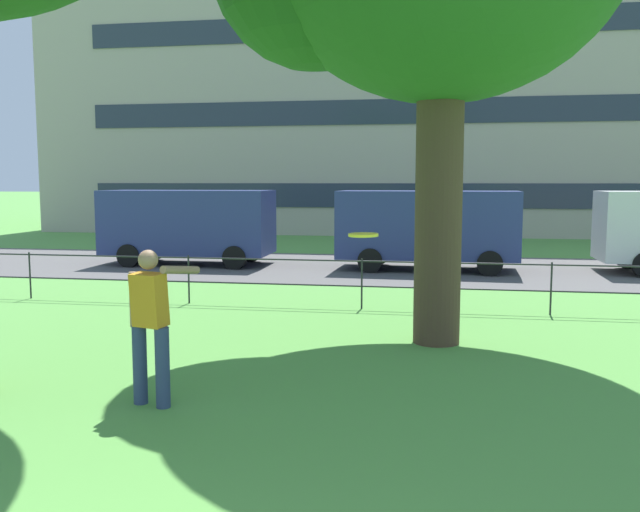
{
  "coord_description": "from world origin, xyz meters",
  "views": [
    {
      "loc": [
        1.4,
        -1.59,
        2.51
      ],
      "look_at": [
        -0.31,
        8.44,
        1.38
      ],
      "focal_mm": 37.95,
      "sensor_mm": 36.0,
      "label": 1
    }
  ],
  "objects_px": {
    "person_thrower": "(151,322)",
    "apartment_building_background": "(443,86)",
    "panel_van_left": "(189,223)",
    "frisbee": "(363,235)",
    "panel_van_far_right": "(428,225)"
  },
  "relations": [
    {
      "from": "frisbee",
      "to": "panel_van_far_right",
      "type": "distance_m",
      "value": 13.37
    },
    {
      "from": "frisbee",
      "to": "panel_van_left",
      "type": "bearing_deg",
      "value": 116.52
    },
    {
      "from": "frisbee",
      "to": "panel_van_left",
      "type": "height_order",
      "value": "panel_van_left"
    },
    {
      "from": "person_thrower",
      "to": "apartment_building_background",
      "type": "bearing_deg",
      "value": 83.83
    },
    {
      "from": "panel_van_left",
      "to": "panel_van_far_right",
      "type": "distance_m",
      "value": 7.14
    },
    {
      "from": "panel_van_left",
      "to": "apartment_building_background",
      "type": "height_order",
      "value": "apartment_building_background"
    },
    {
      "from": "panel_van_left",
      "to": "apartment_building_background",
      "type": "xyz_separation_m",
      "value": [
        7.6,
        18.78,
        6.4
      ]
    },
    {
      "from": "person_thrower",
      "to": "panel_van_far_right",
      "type": "bearing_deg",
      "value": 76.74
    },
    {
      "from": "panel_van_left",
      "to": "frisbee",
      "type": "bearing_deg",
      "value": -63.48
    },
    {
      "from": "apartment_building_background",
      "to": "panel_van_left",
      "type": "bearing_deg",
      "value": -112.04
    },
    {
      "from": "person_thrower",
      "to": "apartment_building_background",
      "type": "relative_size",
      "value": 0.04
    },
    {
      "from": "person_thrower",
      "to": "apartment_building_background",
      "type": "distance_m",
      "value": 32.11
    },
    {
      "from": "frisbee",
      "to": "apartment_building_background",
      "type": "distance_m",
      "value": 32.71
    },
    {
      "from": "panel_van_left",
      "to": "apartment_building_background",
      "type": "bearing_deg",
      "value": 67.96
    },
    {
      "from": "panel_van_left",
      "to": "panel_van_far_right",
      "type": "height_order",
      "value": "same"
    }
  ]
}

